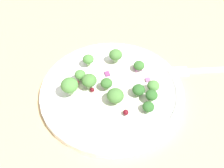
{
  "coord_description": "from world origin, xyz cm",
  "views": [
    {
      "loc": [
        19.35,
        23.96,
        38.83
      ],
      "look_at": [
        1.24,
        -2.61,
        2.7
      ],
      "focal_mm": 45.98,
      "sensor_mm": 36.0,
      "label": 1
    }
  ],
  "objects_px": {
    "broccoli_floret_0": "(153,86)",
    "broccoli_floret_2": "(148,107)",
    "plate": "(112,91)",
    "fork": "(211,70)",
    "broccoli_floret_1": "(80,75)"
  },
  "relations": [
    {
      "from": "plate",
      "to": "broccoli_floret_0",
      "type": "xyz_separation_m",
      "value": [
        -0.05,
        0.04,
        0.02
      ]
    },
    {
      "from": "broccoli_floret_2",
      "to": "fork",
      "type": "height_order",
      "value": "broccoli_floret_2"
    },
    {
      "from": "broccoli_floret_0",
      "to": "fork",
      "type": "xyz_separation_m",
      "value": [
        -0.13,
        0.01,
        -0.03
      ]
    },
    {
      "from": "fork",
      "to": "broccoli_floret_1",
      "type": "bearing_deg",
      "value": -25.53
    },
    {
      "from": "plate",
      "to": "broccoli_floret_2",
      "type": "xyz_separation_m",
      "value": [
        -0.02,
        0.07,
        0.02
      ]
    },
    {
      "from": "broccoli_floret_0",
      "to": "broccoli_floret_2",
      "type": "distance_m",
      "value": 0.04
    },
    {
      "from": "broccoli_floret_1",
      "to": "fork",
      "type": "bearing_deg",
      "value": 154.47
    },
    {
      "from": "plate",
      "to": "fork",
      "type": "height_order",
      "value": "plate"
    },
    {
      "from": "broccoli_floret_0",
      "to": "plate",
      "type": "bearing_deg",
      "value": -38.79
    },
    {
      "from": "broccoli_floret_2",
      "to": "broccoli_floret_1",
      "type": "bearing_deg",
      "value": -64.95
    },
    {
      "from": "broccoli_floret_0",
      "to": "broccoli_floret_2",
      "type": "height_order",
      "value": "broccoli_floret_0"
    },
    {
      "from": "broccoli_floret_0",
      "to": "broccoli_floret_2",
      "type": "xyz_separation_m",
      "value": [
        0.03,
        0.03,
        -0.0
      ]
    },
    {
      "from": "broccoli_floret_0",
      "to": "broccoli_floret_1",
      "type": "xyz_separation_m",
      "value": [
        0.09,
        -0.09,
        -0.0
      ]
    },
    {
      "from": "broccoli_floret_1",
      "to": "fork",
      "type": "height_order",
      "value": "broccoli_floret_1"
    },
    {
      "from": "broccoli_floret_0",
      "to": "broccoli_floret_1",
      "type": "distance_m",
      "value": 0.13
    }
  ]
}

